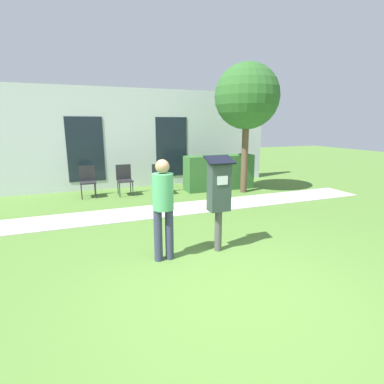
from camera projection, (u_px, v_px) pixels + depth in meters
ground_plane at (233, 294)px, 3.76m from camera, size 40.00×40.00×0.00m
sidewalk at (156, 211)px, 7.26m from camera, size 12.00×1.10×0.02m
building_facade at (130, 139)px, 9.84m from camera, size 10.00×0.26×3.20m
parking_meter at (219, 192)px, 4.83m from camera, size 0.44×0.31×1.59m
person_standing at (163, 202)px, 4.51m from camera, size 0.32×0.32×1.58m
outdoor_chair_left at (87, 179)px, 8.63m from camera, size 0.44×0.44×0.90m
outdoor_chair_middle at (124, 177)px, 8.89m from camera, size 0.44×0.44×0.90m
outdoor_chair_right at (160, 177)px, 9.03m from camera, size 0.44×0.44×0.90m
hedge_row at (219, 172)px, 9.65m from camera, size 2.26×0.60×1.10m
tree at (247, 97)px, 8.73m from camera, size 1.90×1.90×3.82m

